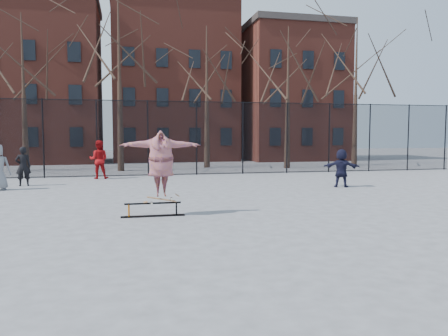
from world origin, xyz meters
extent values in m
plane|color=#5E5E63|center=(0.00, 0.00, 0.00)|extent=(100.00, 100.00, 0.00)
cube|color=black|center=(-1.86, 1.39, 0.01)|extent=(1.72, 0.26, 0.01)
cylinder|color=#CB600B|center=(-2.49, 1.39, 0.18)|extent=(0.04, 0.04, 0.35)
cylinder|color=black|center=(-1.22, 1.39, 0.18)|extent=(0.04, 0.04, 0.35)
cylinder|color=black|center=(-1.86, 1.39, 0.35)|extent=(1.52, 0.05, 0.05)
imported|color=#5A378B|center=(-1.62, 1.39, 1.37)|extent=(2.20, 0.61, 1.78)
imported|color=black|center=(-6.85, 9.59, 0.84)|extent=(0.68, 0.51, 1.69)
imported|color=maroon|center=(-3.87, 12.00, 0.96)|extent=(1.00, 0.81, 1.91)
imported|color=black|center=(6.25, 6.24, 0.80)|extent=(1.52, 1.16, 1.61)
cylinder|color=black|center=(-6.60, 13.00, 2.00)|extent=(0.07, 0.07, 4.00)
cylinder|color=black|center=(-4.00, 13.00, 2.00)|extent=(0.07, 0.07, 4.00)
cylinder|color=black|center=(-1.40, 13.00, 2.00)|extent=(0.07, 0.07, 4.00)
cylinder|color=black|center=(1.20, 13.00, 2.00)|extent=(0.07, 0.07, 4.00)
cylinder|color=black|center=(3.80, 13.00, 2.00)|extent=(0.07, 0.07, 4.00)
cylinder|color=black|center=(6.40, 13.00, 2.00)|extent=(0.07, 0.07, 4.00)
cylinder|color=black|center=(9.00, 13.00, 2.00)|extent=(0.07, 0.07, 4.00)
cylinder|color=black|center=(11.60, 13.00, 2.00)|extent=(0.07, 0.07, 4.00)
cylinder|color=black|center=(14.20, 13.00, 2.00)|extent=(0.07, 0.07, 4.00)
cylinder|color=black|center=(16.80, 13.00, 2.00)|extent=(0.07, 0.07, 4.00)
cube|color=black|center=(0.00, 13.00, 2.00)|extent=(34.00, 0.01, 4.00)
cylinder|color=black|center=(0.00, 13.00, 3.96)|extent=(34.00, 0.04, 0.04)
cone|color=black|center=(-8.50, 17.80, 2.31)|extent=(0.40, 0.40, 4.62)
cone|color=black|center=(-3.00, 16.50, 2.31)|extent=(0.40, 0.40, 4.62)
cone|color=black|center=(2.50, 17.80, 2.31)|extent=(0.40, 0.40, 4.62)
cone|color=black|center=(8.00, 16.50, 2.31)|extent=(0.40, 0.40, 4.62)
cone|color=black|center=(13.50, 17.80, 2.31)|extent=(0.40, 0.40, 4.62)
cube|color=maroon|center=(-9.00, 26.00, 6.00)|extent=(9.00, 7.00, 12.00)
cube|color=maroon|center=(1.50, 26.00, 6.50)|extent=(10.00, 7.00, 13.00)
cube|color=maroon|center=(11.50, 26.00, 5.50)|extent=(8.00, 7.00, 11.00)
camera|label=1|loc=(-2.54, -10.43, 2.23)|focal=35.00mm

